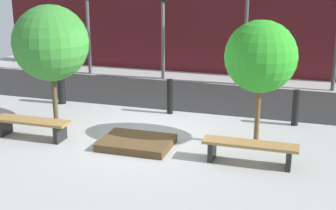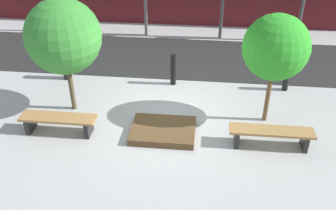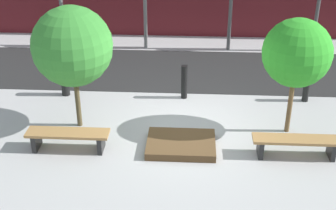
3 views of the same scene
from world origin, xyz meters
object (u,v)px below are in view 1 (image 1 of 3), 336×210
(bollard_left, at_px, (170,97))
(traffic_light_west, at_px, (87,7))
(planter_bed, at_px, (137,143))
(bench_left, at_px, (32,125))
(traffic_light_mid_west, at_px, (163,9))
(bollard_far_left, at_px, (61,88))
(bollard_center, at_px, (296,108))
(tree_behind_left_bench, at_px, (51,43))
(traffic_light_mid_east, at_px, (247,6))
(tree_behind_right_bench, at_px, (261,57))
(bench_right, at_px, (250,148))

(bollard_left, xyz_separation_m, traffic_light_west, (-4.17, 3.74, 1.91))
(bollard_left, bearing_deg, traffic_light_west, 138.11)
(planter_bed, bearing_deg, bench_left, -175.34)
(traffic_light_west, bearing_deg, traffic_light_mid_west, -0.00)
(bollard_far_left, height_order, bollard_left, same)
(bench_left, relative_size, traffic_light_west, 0.52)
(bollard_left, distance_m, bollard_center, 3.19)
(bench_left, relative_size, planter_bed, 1.19)
(tree_behind_left_bench, bearing_deg, bollard_left, 33.28)
(bench_left, distance_m, traffic_light_mid_west, 6.81)
(bench_left, bearing_deg, traffic_light_mid_east, 59.31)
(planter_bed, distance_m, tree_behind_right_bench, 3.20)
(tree_behind_right_bench, bearing_deg, traffic_light_mid_east, 101.21)
(bollard_center, xyz_separation_m, traffic_light_mid_east, (-1.80, 3.74, 2.09))
(bench_left, xyz_separation_m, planter_bed, (2.45, 0.20, -0.23))
(bench_right, bearing_deg, traffic_light_mid_west, 120.69)
(traffic_light_west, bearing_deg, traffic_light_mid_east, 0.01)
(bench_left, height_order, planter_bed, bench_left)
(bench_left, distance_m, bollard_left, 3.62)
(planter_bed, height_order, tree_behind_right_bench, tree_behind_right_bench)
(bollard_far_left, bearing_deg, traffic_light_mid_west, 64.28)
(bollard_far_left, relative_size, traffic_light_mid_west, 0.27)
(planter_bed, distance_m, bollard_center, 4.05)
(traffic_light_west, xyz_separation_m, traffic_light_mid_west, (2.78, -0.00, -0.02))
(bench_left, relative_size, bollard_center, 2.03)
(bollard_far_left, height_order, traffic_light_west, traffic_light_west)
(tree_behind_left_bench, bearing_deg, bollard_far_left, 114.78)
(bollard_center, bearing_deg, bollard_far_left, 180.00)
(bench_right, relative_size, traffic_light_mid_west, 0.55)
(bench_right, relative_size, traffic_light_west, 0.55)
(bollard_left, height_order, bollard_center, bollard_left)
(bench_right, height_order, tree_behind_right_bench, tree_behind_right_bench)
(tree_behind_right_bench, distance_m, bollard_left, 3.29)
(tree_behind_right_bench, relative_size, traffic_light_mid_west, 0.80)
(tree_behind_left_bench, bearing_deg, traffic_light_mid_west, 78.79)
(bench_right, bearing_deg, planter_bed, 175.07)
(bollard_far_left, xyz_separation_m, bollard_left, (3.19, 0.00, 0.00))
(bollard_left, relative_size, traffic_light_mid_east, 0.25)
(bench_left, xyz_separation_m, traffic_light_mid_east, (3.84, 6.41, 2.21))
(bench_right, height_order, traffic_light_mid_west, traffic_light_mid_west)
(bollard_left, distance_m, traffic_light_west, 5.92)
(planter_bed, bearing_deg, traffic_light_mid_west, 102.63)
(bench_left, height_order, traffic_light_mid_east, traffic_light_mid_east)
(tree_behind_right_bench, height_order, bollard_center, tree_behind_right_bench)
(planter_bed, relative_size, tree_behind_left_bench, 0.52)
(traffic_light_mid_west, xyz_separation_m, traffic_light_mid_east, (2.78, 0.00, 0.17))
(bollard_left, relative_size, traffic_light_mid_west, 0.27)
(bench_right, height_order, planter_bed, bench_right)
(tree_behind_left_bench, bearing_deg, planter_bed, -19.20)
(bench_left, relative_size, traffic_light_mid_east, 0.49)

